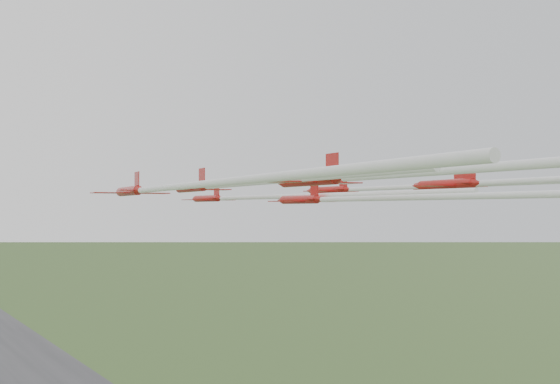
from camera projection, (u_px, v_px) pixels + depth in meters
jet_lead at (255, 197)px, 88.86m from camera, size 8.63×60.86×2.57m
jet_row2_left at (225, 185)px, 72.23m from camera, size 11.35×54.35×2.95m
jet_row2_right at (380, 188)px, 84.44m from camera, size 8.68×50.86×2.59m
jet_row3_left at (170, 187)px, 55.00m from camera, size 11.27×57.89×2.46m
jet_row3_mid at (395, 198)px, 61.43m from camera, size 10.69×66.62×2.53m
jet_row3_right at (553, 181)px, 69.41m from camera, size 13.17×69.96×2.87m
jet_row4_left at (405, 173)px, 47.06m from camera, size 9.62×57.71×2.83m
jet_row4_right at (522, 181)px, 61.84m from camera, size 9.95×48.79×2.64m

